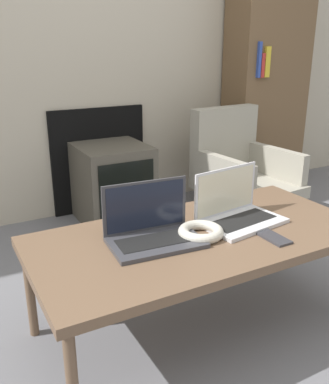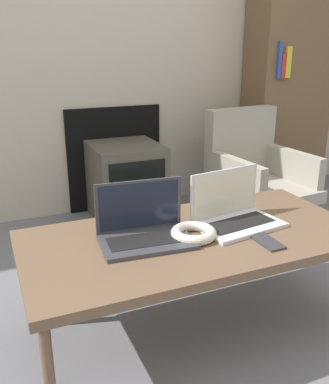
% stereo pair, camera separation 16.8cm
% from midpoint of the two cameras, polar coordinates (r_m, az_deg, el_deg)
% --- Properties ---
extents(ground_plane, '(14.00, 14.00, 0.00)m').
position_cam_midpoint_polar(ground_plane, '(1.68, 12.52, -23.70)').
color(ground_plane, slate).
extents(wall_back, '(7.00, 0.08, 2.60)m').
position_cam_midpoint_polar(wall_back, '(2.95, -8.46, 22.00)').
color(wall_back, '#B7AD99').
rests_on(wall_back, ground_plane).
extents(table, '(1.32, 0.64, 0.43)m').
position_cam_midpoint_polar(table, '(1.69, 6.93, -6.71)').
color(table, brown).
rests_on(table, ground_plane).
extents(laptop_left, '(0.36, 0.24, 0.22)m').
position_cam_midpoint_polar(laptop_left, '(1.60, 0.25, -4.88)').
color(laptop_left, '#38383D').
rests_on(laptop_left, table).
extents(laptop_right, '(0.37, 0.26, 0.22)m').
position_cam_midpoint_polar(laptop_right, '(1.78, 11.89, -2.76)').
color(laptop_right, silver).
rests_on(laptop_right, table).
extents(headphones, '(0.18, 0.18, 0.04)m').
position_cam_midpoint_polar(headphones, '(1.64, 6.85, -5.52)').
color(headphones, beige).
rests_on(headphones, table).
extents(phone, '(0.07, 0.14, 0.01)m').
position_cam_midpoint_polar(phone, '(1.66, 16.47, -6.48)').
color(phone, '#333338').
rests_on(phone, table).
extents(tv, '(0.44, 0.47, 0.52)m').
position_cam_midpoint_polar(tv, '(2.85, -3.46, 1.28)').
color(tv, '#4C473D').
rests_on(tv, ground_plane).
extents(armchair, '(0.57, 0.66, 0.73)m').
position_cam_midpoint_polar(armchair, '(2.93, 13.43, 3.22)').
color(armchair, gray).
rests_on(armchair, ground_plane).
extents(bookshelf, '(0.62, 0.32, 1.64)m').
position_cam_midpoint_polar(bookshelf, '(3.48, 17.46, 13.19)').
color(bookshelf, brown).
rests_on(bookshelf, ground_plane).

